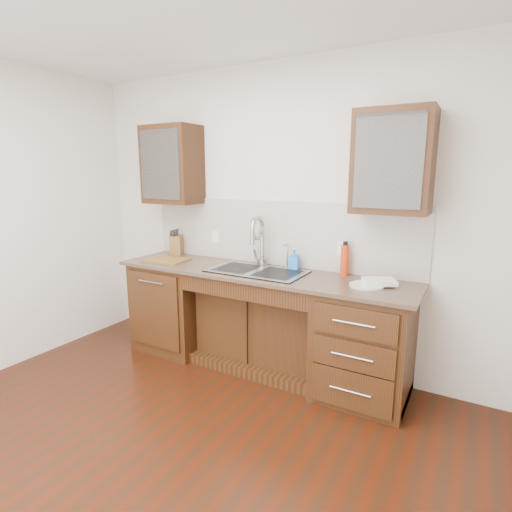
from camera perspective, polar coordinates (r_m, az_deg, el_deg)
The scene contains 24 objects.
ground at distance 2.87m, azimuth -15.73°, elevation -27.46°, with size 4.00×3.50×0.10m, color #381206.
wall_back at distance 3.72m, azimuth 3.05°, elevation 5.61°, with size 4.00×0.10×2.70m, color silver.
base_cabinet_left at distance 4.15m, azimuth -11.29°, elevation -6.85°, with size 0.70×0.62×0.88m, color #593014.
base_cabinet_center at distance 3.73m, azimuth 1.00°, elevation -10.22°, with size 1.20×0.44×0.70m, color #593014.
base_cabinet_right at distance 3.31m, azimuth 15.17°, elevation -11.97°, with size 0.70×0.62×0.88m, color #593014.
countertop at distance 3.48m, azimuth 0.20°, elevation -2.43°, with size 2.70×0.65×0.03m, color #84705B.
backsplash at distance 3.69m, azimuth 2.60°, elevation 3.29°, with size 2.70×0.02×0.59m, color beige.
sink at distance 3.48m, azimuth 0.08°, elevation -3.60°, with size 0.84×0.46×0.19m, color #9E9EA5.
faucet at distance 3.65m, azimuth 0.90°, elevation 1.70°, with size 0.04×0.04×0.40m, color #999993.
filter_tap at distance 3.56m, azimuth 4.51°, elevation 0.11°, with size 0.02×0.02×0.24m, color #999993.
upper_cabinet_left at distance 4.11m, azimuth -11.86°, elevation 12.59°, with size 0.55×0.34×0.75m, color #593014.
upper_cabinet_right at distance 3.15m, azimuth 19.00°, elevation 12.55°, with size 0.55×0.34×0.75m, color #593014.
outlet_left at distance 4.02m, azimuth -5.78°, elevation 2.72°, with size 0.08×0.01×0.12m, color white.
outlet_right at distance 3.45m, azimuth 12.16°, elevation 1.01°, with size 0.08×0.01×0.12m, color white.
soap_bottle at distance 3.53m, azimuth 5.49°, elevation -0.53°, with size 0.08×0.08×0.18m, color blue.
water_bottle at distance 3.38m, azimuth 12.55°, elevation -0.61°, with size 0.07×0.07×0.26m, color red.
plate at distance 3.13m, azimuth 15.51°, elevation -4.07°, with size 0.26×0.26×0.01m, color beige.
dish_towel at distance 3.16m, azimuth 17.21°, elevation -3.51°, with size 0.23×0.17×0.04m, color white.
knife_block at distance 4.26m, azimuth -11.21°, elevation 1.57°, with size 0.11×0.18×0.20m, color #A0743F.
cutting_board at distance 3.98m, azimuth -12.74°, elevation -0.55°, with size 0.41×0.29×0.02m, color #9E774A.
cup_left_a at distance 4.21m, azimuth -13.38°, elevation 11.83°, with size 0.13×0.13×0.10m, color silver.
cup_left_b at distance 4.08m, azimuth -11.30°, elevation 11.91°, with size 0.11×0.11×0.10m, color white.
cup_right_a at distance 3.18m, azimuth 16.90°, elevation 11.70°, with size 0.12×0.12×0.09m, color white.
cup_right_b at distance 3.14m, azimuth 19.92°, elevation 11.52°, with size 0.10×0.10×0.09m, color white.
Camera 1 is at (1.65, -1.51, 1.75)m, focal length 28.00 mm.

